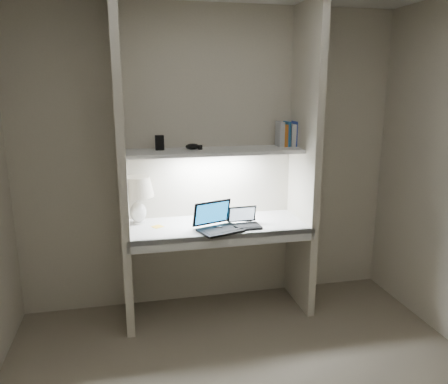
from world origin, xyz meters
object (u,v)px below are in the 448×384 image
object	(u,v)px
laptop_netbook	(244,222)
book_row	(288,134)
speaker	(211,209)
table_lamp	(137,192)
laptop_main	(217,224)

from	to	relation	value
laptop_netbook	book_row	distance (m)	0.84
book_row	speaker	bearing A→B (deg)	175.00
table_lamp	laptop_netbook	bearing A→B (deg)	-17.37
table_lamp	laptop_main	world-z (taller)	table_lamp
book_row	laptop_main	bearing A→B (deg)	-155.38
table_lamp	book_row	world-z (taller)	book_row
speaker	book_row	xyz separation A→B (m)	(0.66, -0.06, 0.63)
speaker	table_lamp	bearing A→B (deg)	169.65
laptop_main	book_row	bearing A→B (deg)	5.83
table_lamp	book_row	xyz separation A→B (m)	(1.27, 0.02, 0.43)
speaker	book_row	distance (m)	0.91
book_row	laptop_netbook	bearing A→B (deg)	-148.69
table_lamp	speaker	xyz separation A→B (m)	(0.61, 0.08, -0.20)
laptop_main	speaker	world-z (taller)	laptop_main
table_lamp	laptop_netbook	world-z (taller)	table_lamp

